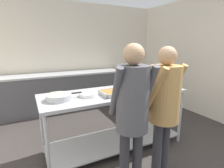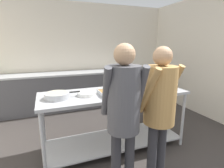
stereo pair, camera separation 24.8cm
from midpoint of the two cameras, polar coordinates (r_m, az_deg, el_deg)
The scene contains 11 objects.
wall_rear at distance 4.84m, azimuth -7.33°, elevation 9.53°, with size 4.65×0.06×2.65m.
wall_right at distance 4.49m, azimuth 29.49°, elevation 7.72°, with size 0.06×3.79×2.65m.
back_counter at distance 4.62m, azimuth -5.93°, elevation -1.49°, with size 4.49×0.65×0.92m.
serving_counter at distance 2.69m, azimuth 3.45°, elevation -8.67°, with size 2.16×0.77×0.91m.
sauce_pan at distance 2.35m, azimuth -14.62°, elevation -3.66°, with size 0.46×0.32×0.08m.
plate_stack at distance 2.42m, azimuth -5.31°, elevation -3.27°, with size 0.26×0.26×0.05m.
serving_tray_vegetables at distance 2.47m, azimuth 3.53°, elevation -2.84°, with size 0.42×0.32×0.05m.
serving_tray_greens at distance 2.95m, azimuth 9.33°, elevation -0.41°, with size 0.45×0.33×0.05m.
serving_tray_roast at distance 3.13m, azimuth 17.11°, elevation -0.03°, with size 0.37×0.32×0.05m.
guest_serving_left at distance 2.08m, azimuth 18.68°, elevation -5.42°, with size 0.50×0.39×1.58m.
guest_serving_right at distance 1.78m, azimuth 7.86°, elevation -7.06°, with size 0.47×0.37×1.61m.
Camera 2 is at (-1.04, -1.08, 1.60)m, focal length 28.00 mm.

